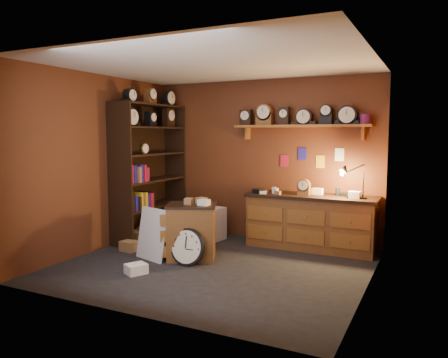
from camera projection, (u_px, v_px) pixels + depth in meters
floor at (214, 266)px, 5.97m from camera, size 4.00×4.00×0.00m
room_shell at (221, 140)px, 5.87m from camera, size 4.02×3.62×2.71m
shelving_unit at (148, 165)px, 7.50m from camera, size 0.47×1.60×2.58m
workbench at (311, 219)px, 6.82m from camera, size 2.01×0.66×1.36m
low_cabinet at (191, 229)px, 6.28m from camera, size 0.87×0.82×0.88m
big_round_clock at (187, 247)px, 5.98m from camera, size 0.52×0.17×0.52m
white_panel at (152, 259)px, 6.28m from camera, size 0.59×0.32×0.75m
mini_fridge at (205, 224)px, 7.40m from camera, size 0.61×0.63×0.55m
floor_box_a at (130, 246)px, 6.71m from camera, size 0.28×0.24×0.16m
floor_box_b at (136, 269)px, 5.63m from camera, size 0.31×0.32×0.13m
floor_box_c at (190, 234)px, 7.42m from camera, size 0.26×0.22×0.18m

